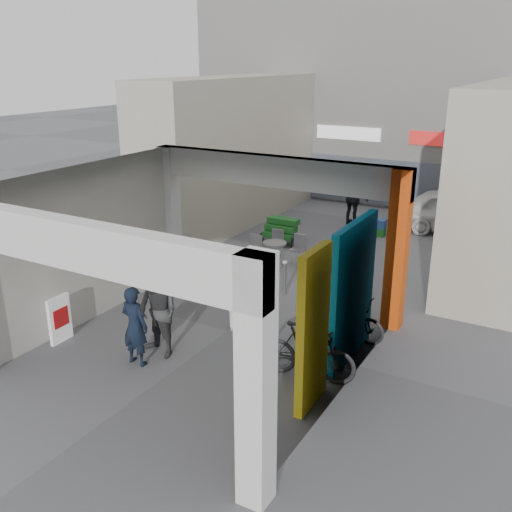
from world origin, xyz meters
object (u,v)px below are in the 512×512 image
Objects in this scene: man_back_turned at (158,312)px; man_elderly at (341,297)px; border_collie at (237,317)px; man_crates at (354,198)px; cafe_set at (275,253)px; man_with_dog at (135,326)px; white_van at (459,212)px; bicycle_rear at (307,352)px; produce_stand at (281,234)px; bicycle_front at (345,317)px.

man_back_turned is 3.88m from man_elderly.
border_collie is 9.04m from man_crates.
border_collie is at bearing 106.93° from man_crates.
man_elderly reaches higher than cafe_set.
man_with_dog reaches higher than white_van.
cafe_set is at bearing 25.27° from bicycle_rear.
man_with_dog is 12.55m from white_van.
man_elderly reaches higher than border_collie.
man_back_turned is at bearing -108.53° from man_with_dog.
bicycle_rear is (2.18, -1.10, 0.28)m from border_collie.
cafe_set is 1.82m from produce_stand.
man_back_turned is 0.44× the size of white_van.
man_elderly is 0.79× the size of man_crates.
man_crates reaches higher than border_collie.
man_back_turned is 1.02× the size of bicycle_rear.
cafe_set is 2.11× the size of border_collie.
border_collie is 0.16× the size of white_van.
man_crates is at bearing 8.19° from bicycle_rear.
bicycle_front is at bearing -134.86° from man_with_dog.
man_back_turned is 0.95× the size of man_crates.
produce_stand is at bearing 112.33° from cafe_set.
man_elderly is (2.85, 3.28, -0.03)m from man_with_dog.
cafe_set is 6.91m from white_van.
man_elderly is at bearing -1.91° from bicycle_rear.
man_back_turned is (-0.73, -1.74, 0.66)m from border_collie.
bicycle_front is at bearing 52.43° from man_back_turned.
man_back_turned is at bearing -124.63° from border_collie.
produce_stand is 6.15m from man_elderly.
man_elderly is at bearing 163.85° from white_van.
produce_stand is at bearing 110.49° from man_back_turned.
produce_stand is 0.69× the size of bicycle_front.
border_collie is 0.37× the size of bicycle_rear.
man_with_dog is 0.86× the size of man_back_turned.
man_crates is 1.10× the size of bicycle_front.
cafe_set is 4.78m from bicycle_front.
cafe_set is 6.37m from man_with_dog.
man_back_turned is at bearing 135.97° from bicycle_front.
white_van is at bearing -105.70° from man_with_dog.
man_with_dog reaches higher than man_elderly.
white_van is at bearing 85.07° from man_back_turned.
man_with_dog is at bearing -86.89° from cafe_set.
man_back_turned is (1.21, -7.55, 0.61)m from produce_stand.
bicycle_rear is at bearing -38.67° from border_collie.
man_crates is 1.06× the size of bicycle_rear.
cafe_set is 0.77× the size of man_back_turned.
white_van is (3.40, 0.83, -0.25)m from man_crates.
bicycle_front is (4.12, -5.01, 0.14)m from produce_stand.
man_back_turned reaches higher than bicycle_front.
man_back_turned reaches higher than man_elderly.
man_with_dog is 3.29m from bicycle_rear.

